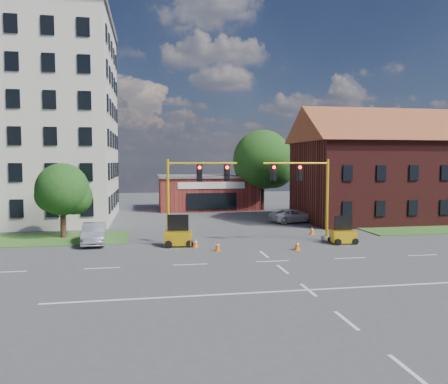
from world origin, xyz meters
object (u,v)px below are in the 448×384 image
at_px(trailer_east, 343,235).
at_px(pickup_white, 294,216).
at_px(signal_mast_east, 307,190).
at_px(signal_mast_west, 191,191).
at_px(trailer_west, 178,237).

height_order(trailer_east, pickup_white, trailer_east).
bearing_deg(signal_mast_east, pickup_white, 76.14).
height_order(signal_mast_west, trailer_east, signal_mast_west).
relative_size(signal_mast_west, signal_mast_east, 1.00).
relative_size(signal_mast_west, trailer_east, 3.18).
bearing_deg(signal_mast_west, signal_mast_east, 0.00).
bearing_deg(trailer_east, trailer_west, 179.85).
height_order(trailer_west, trailer_east, trailer_west).
relative_size(trailer_west, trailer_east, 1.11).
bearing_deg(trailer_west, trailer_east, 2.77).
bearing_deg(signal_mast_east, trailer_west, -178.51).
distance_m(signal_mast_east, trailer_east, 4.28).
height_order(signal_mast_east, trailer_east, signal_mast_east).
distance_m(trailer_west, pickup_white, 15.84).
height_order(signal_mast_east, pickup_white, signal_mast_east).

